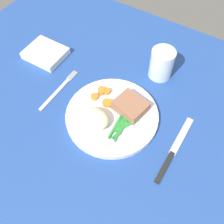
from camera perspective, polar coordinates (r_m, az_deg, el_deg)
dining_table at (r=71.78cm, az=0.69°, el=-1.55°), size 120.00×90.00×2.00cm
dinner_plate at (r=70.22cm, az=0.00°, el=-0.82°), size 24.62×24.62×1.60cm
meat_portion at (r=69.38cm, az=4.02°, el=1.27°), size 9.09×8.15×2.93cm
mashed_potatoes at (r=66.66cm, az=-3.63°, el=-1.42°), size 7.46×6.13×3.82cm
carrot_slices at (r=72.38cm, az=-1.82°, el=3.45°), size 6.82×5.59×1.21cm
green_beans at (r=67.30cm, az=2.15°, el=-2.98°), size 5.13×9.28×0.75cm
fork at (r=77.64cm, az=-11.45°, el=4.66°), size 1.44×16.60×0.40cm
knife at (r=67.68cm, az=13.20°, el=-8.06°), size 1.70×20.50×0.64cm
water_glass at (r=78.76cm, az=10.58°, el=9.87°), size 6.85×6.85×9.08cm
napkin at (r=87.53cm, az=-14.16°, el=12.21°), size 12.04×10.15×2.20cm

